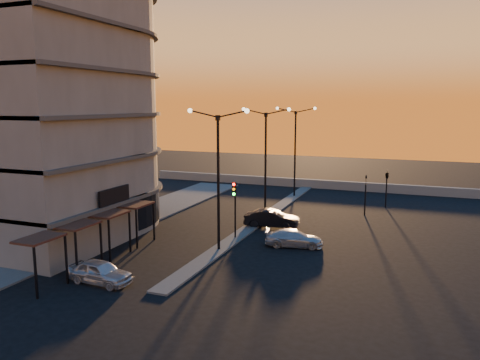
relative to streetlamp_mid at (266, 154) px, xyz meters
name	(u,v)px	position (x,y,z in m)	size (l,w,h in m)	color
ground	(219,250)	(0.00, -10.00, -5.59)	(120.00, 120.00, 0.00)	black
sidewalk_west	(123,222)	(-10.50, -6.00, -5.53)	(5.00, 40.00, 0.12)	#484846
median	(265,217)	(0.00, 0.00, -5.53)	(1.20, 36.00, 0.12)	#484846
parapet	(324,184)	(2.00, 16.00, -5.09)	(44.00, 0.50, 1.00)	slate
building	(45,75)	(-14.00, -9.97, 6.32)	(14.35, 17.08, 25.00)	#68645C
streetlamp_near	(218,169)	(0.00, -10.00, 0.00)	(4.32, 0.32, 9.51)	black
streetlamp_mid	(266,154)	(0.00, 0.00, 0.00)	(4.32, 0.32, 9.51)	black
streetlamp_far	(295,144)	(0.00, 10.00, 0.00)	(4.32, 0.32, 9.51)	black
traffic_light_main	(235,201)	(0.00, -7.13, -2.70)	(0.28, 0.44, 4.25)	black
signal_east_a	(365,194)	(8.00, 4.00, -3.66)	(0.13, 0.16, 3.60)	black
signal_east_b	(387,176)	(9.50, 8.00, -2.49)	(0.42, 1.99, 3.60)	black
car_hatchback	(100,272)	(-3.75, -17.69, -4.95)	(1.51, 3.76, 1.28)	silver
car_sedan	(272,219)	(1.50, -2.92, -4.88)	(1.50, 4.30, 1.42)	black
car_wagon	(294,238)	(4.50, -7.25, -5.01)	(1.63, 4.01, 1.16)	#B5BABD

